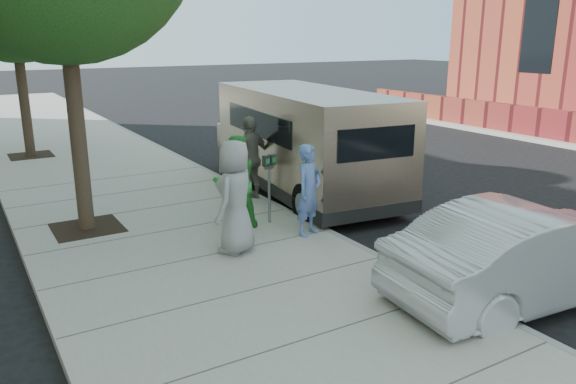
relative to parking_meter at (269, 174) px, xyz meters
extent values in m
plane|color=black|center=(-0.75, -0.96, -1.09)|extent=(120.00, 120.00, 0.00)
cube|color=gray|center=(-1.75, -0.96, -1.02)|extent=(5.00, 60.00, 0.15)
cube|color=gray|center=(0.69, -0.96, -1.02)|extent=(0.12, 60.00, 0.16)
cube|color=black|center=(-3.05, 1.44, -0.94)|extent=(1.20, 1.20, 0.01)
cylinder|color=#38281E|center=(-3.05, 1.44, 1.04)|extent=(0.28, 0.28, 3.96)
cube|color=black|center=(-3.05, 9.04, -0.94)|extent=(1.20, 1.20, 0.01)
cylinder|color=#38281E|center=(-3.05, 9.04, 0.82)|extent=(0.28, 0.28, 3.52)
cylinder|color=gray|center=(0.00, 0.00, -0.43)|extent=(0.05, 0.05, 1.04)
cube|color=gray|center=(0.00, 0.00, 0.13)|extent=(0.21, 0.11, 0.07)
cube|color=#2D2D30|center=(-0.08, -0.02, 0.26)|extent=(0.13, 0.12, 0.20)
cube|color=#2D2D30|center=(0.08, 0.02, 0.26)|extent=(0.13, 0.12, 0.20)
cube|color=tan|center=(1.97, 1.83, 0.22)|extent=(2.83, 6.09, 2.17)
cube|color=tan|center=(2.33, 5.02, -0.32)|extent=(2.06, 0.82, 0.93)
cube|color=black|center=(1.63, -1.11, 0.59)|extent=(1.63, 0.21, 0.60)
cylinder|color=black|center=(1.24, 3.87, -0.68)|extent=(0.38, 0.85, 0.83)
cylinder|color=black|center=(3.14, 3.65, -0.68)|extent=(0.38, 0.85, 0.83)
cylinder|color=black|center=(0.78, -0.11, -0.68)|extent=(0.38, 0.85, 0.83)
cylinder|color=black|center=(2.69, -0.33, -0.68)|extent=(0.38, 0.85, 0.83)
imported|color=#AEAFB5|center=(1.64, -4.43, -0.40)|extent=(4.34, 1.81, 1.40)
imported|color=#5572B5|center=(0.27, -0.94, -0.13)|extent=(0.70, 0.60, 1.63)
imported|color=green|center=(-0.67, 0.07, -0.09)|extent=(0.90, 0.74, 1.72)
imported|color=gray|center=(-1.19, -1.02, -0.02)|extent=(1.07, 1.02, 1.85)
imported|color=slate|center=(0.45, 1.60, -0.04)|extent=(1.14, 0.79, 1.80)
camera|label=1|loc=(-4.93, -8.87, 2.47)|focal=35.00mm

